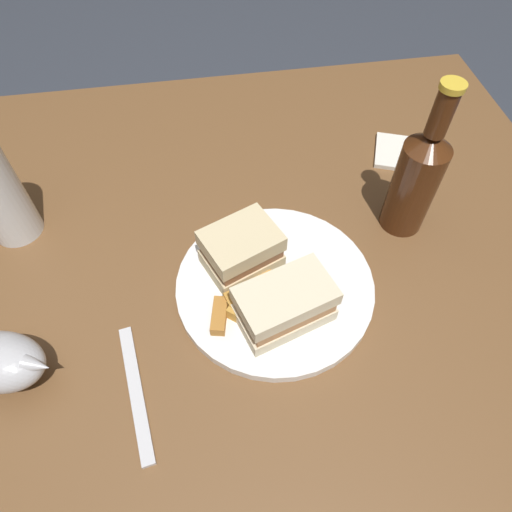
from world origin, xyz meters
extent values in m
plane|color=#333842|center=(0.00, 0.00, 0.00)|extent=(6.00, 6.00, 0.00)
cube|color=brown|center=(0.00, 0.00, 0.39)|extent=(1.13, 0.93, 0.78)
cylinder|color=white|center=(-0.04, 0.08, 0.78)|extent=(0.28, 0.28, 0.02)
cube|color=beige|center=(0.00, 0.04, 0.80)|extent=(0.12, 0.11, 0.03)
cube|color=#8C5B3D|center=(0.00, 0.04, 0.83)|extent=(0.12, 0.10, 0.02)
cube|color=beige|center=(0.00, 0.04, 0.85)|extent=(0.12, 0.11, 0.03)
cube|color=beige|center=(-0.04, 0.13, 0.80)|extent=(0.14, 0.11, 0.02)
cube|color=#B27A4C|center=(-0.04, 0.13, 0.82)|extent=(0.13, 0.10, 0.02)
cube|color=beige|center=(-0.04, 0.13, 0.84)|extent=(0.14, 0.11, 0.02)
cube|color=gold|center=(-0.02, 0.13, 0.80)|extent=(0.05, 0.05, 0.02)
cube|color=#B77F33|center=(0.01, 0.10, 0.80)|extent=(0.06, 0.04, 0.02)
cube|color=#AD702D|center=(0.04, 0.12, 0.80)|extent=(0.03, 0.05, 0.02)
cube|color=gold|center=(0.01, 0.13, 0.80)|extent=(0.05, 0.04, 0.02)
cube|color=#B77F33|center=(0.01, 0.11, 0.80)|extent=(0.05, 0.04, 0.02)
cube|color=#B77F33|center=(-0.01, 0.07, 0.80)|extent=(0.06, 0.03, 0.02)
cylinder|color=gold|center=(0.34, -0.09, 0.81)|extent=(0.07, 0.07, 0.06)
cylinder|color=#B7B7BC|center=(0.31, 0.15, 0.79)|extent=(0.04, 0.04, 0.02)
ellipsoid|color=#B7B7BC|center=(0.31, 0.15, 0.82)|extent=(0.13, 0.11, 0.06)
cone|color=#B7B7BC|center=(0.26, 0.17, 0.83)|extent=(0.04, 0.03, 0.02)
cylinder|color=#47230F|center=(-0.26, -0.01, 0.85)|extent=(0.07, 0.07, 0.15)
cone|color=#47230F|center=(-0.26, -0.01, 0.94)|extent=(0.07, 0.07, 0.02)
cylinder|color=#47230F|center=(-0.26, -0.01, 0.98)|extent=(0.03, 0.03, 0.07)
cylinder|color=gold|center=(-0.26, -0.01, 1.02)|extent=(0.03, 0.03, 0.01)
cube|color=silver|center=(-0.33, -0.16, 0.78)|extent=(0.14, 0.12, 0.01)
cube|color=silver|center=(0.16, 0.20, 0.78)|extent=(0.04, 0.18, 0.01)
camera|label=1|loc=(0.04, 0.42, 1.33)|focal=31.81mm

